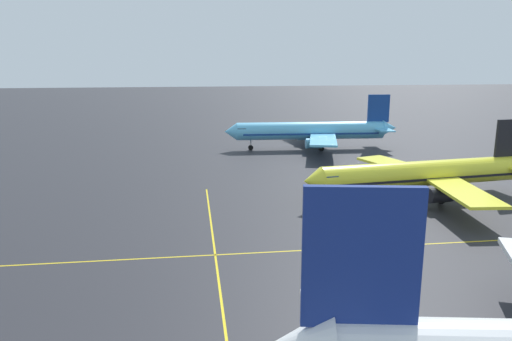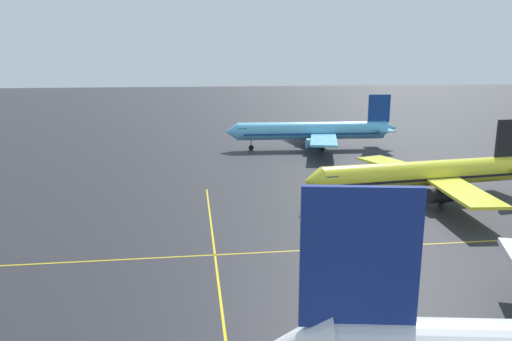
{
  "view_description": "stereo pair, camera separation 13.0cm",
  "coord_description": "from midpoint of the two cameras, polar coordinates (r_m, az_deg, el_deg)",
  "views": [
    {
      "loc": [
        -1.9,
        -6.03,
        18.15
      ],
      "look_at": [
        5.36,
        48.71,
        5.34
      ],
      "focal_mm": 34.68,
      "sensor_mm": 36.0,
      "label": 1
    },
    {
      "loc": [
        -1.77,
        -6.04,
        18.15
      ],
      "look_at": [
        5.36,
        48.71,
        5.34
      ],
      "focal_mm": 34.68,
      "sensor_mm": 36.0,
      "label": 2
    }
  ],
  "objects": [
    {
      "name": "airliner_second_row",
      "position": [
        66.78,
        18.78,
        -0.37
      ],
      "size": [
        32.43,
        27.78,
        10.08
      ],
      "color": "yellow",
      "rests_on": "ground"
    },
    {
      "name": "airliner_third_row",
      "position": [
        98.91,
        6.51,
        4.56
      ],
      "size": [
        34.56,
        29.82,
        10.75
      ],
      "color": "#5BB7E5",
      "rests_on": "ground"
    }
  ]
}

